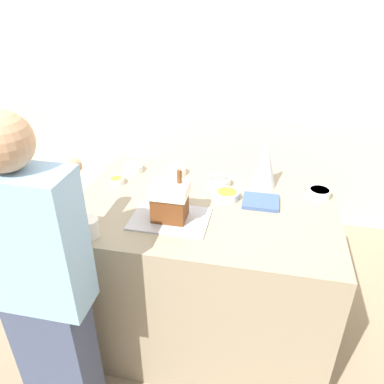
{
  "coord_description": "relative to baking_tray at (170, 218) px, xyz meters",
  "views": [
    {
      "loc": [
        0.29,
        -1.72,
        1.97
      ],
      "look_at": [
        -0.07,
        0.0,
        0.98
      ],
      "focal_mm": 35.0,
      "sensor_mm": 36.0,
      "label": 1
    }
  ],
  "objects": [
    {
      "name": "ground_plane",
      "position": [
        0.14,
        0.19,
        -0.93
      ],
      "size": [
        12.0,
        12.0,
        0.0
      ],
      "primitive_type": "plane",
      "color": "gray"
    },
    {
      "name": "candy_bowl_near_tray_right",
      "position": [
        0.25,
        0.26,
        0.02
      ],
      "size": [
        0.13,
        0.13,
        0.05
      ],
      "color": "silver",
      "rests_on": "kitchen_island"
    },
    {
      "name": "cookbook",
      "position": [
        0.44,
        0.25,
        0.01
      ],
      "size": [
        0.19,
        0.17,
        0.02
      ],
      "color": "#3F598C",
      "rests_on": "kitchen_island"
    },
    {
      "name": "decorative_tree",
      "position": [
        0.44,
        0.46,
        0.14
      ],
      "size": [
        0.15,
        0.15,
        0.3
      ],
      "color": "silver",
      "rests_on": "kitchen_island"
    },
    {
      "name": "gingerbread_house",
      "position": [
        0.0,
        0.0,
        0.11
      ],
      "size": [
        0.18,
        0.15,
        0.26
      ],
      "color": "brown",
      "rests_on": "baking_tray"
    },
    {
      "name": "candy_bowl_beside_tree",
      "position": [
        0.75,
        0.39,
        0.02
      ],
      "size": [
        0.13,
        0.13,
        0.04
      ],
      "color": "white",
      "rests_on": "kitchen_island"
    },
    {
      "name": "kitchen_island",
      "position": [
        0.14,
        0.19,
        -0.47
      ],
      "size": [
        1.41,
        0.98,
        0.92
      ],
      "color": "gray",
      "rests_on": "ground_plane"
    },
    {
      "name": "back_cabinet_block",
      "position": [
        0.14,
        1.89,
        -0.46
      ],
      "size": [
        6.0,
        0.6,
        0.93
      ],
      "color": "beige",
      "rests_on": "ground_plane"
    },
    {
      "name": "person",
      "position": [
        -0.43,
        -0.51,
        -0.09
      ],
      "size": [
        0.42,
        0.53,
        1.61
      ],
      "color": "#424C6B",
      "rests_on": "ground_plane"
    },
    {
      "name": "wall_back",
      "position": [
        0.14,
        2.21,
        0.37
      ],
      "size": [
        8.0,
        0.05,
        2.6
      ],
      "color": "white",
      "rests_on": "ground_plane"
    },
    {
      "name": "mug",
      "position": [
        -0.33,
        -0.22,
        0.04
      ],
      "size": [
        0.09,
        0.09,
        0.09
      ],
      "color": "white",
      "rests_on": "kitchen_island"
    },
    {
      "name": "candy_bowl_far_left",
      "position": [
        -0.41,
        0.3,
        0.02
      ],
      "size": [
        0.09,
        0.09,
        0.04
      ],
      "color": "white",
      "rests_on": "kitchen_island"
    },
    {
      "name": "baking_tray",
      "position": [
        0.0,
        0.0,
        0.0
      ],
      "size": [
        0.39,
        0.28,
        0.01
      ],
      "color": "#B2B2BC",
      "rests_on": "kitchen_island"
    },
    {
      "name": "candy_bowl_front_corner",
      "position": [
        -0.1,
        0.5,
        0.02
      ],
      "size": [
        0.14,
        0.14,
        0.05
      ],
      "color": "white",
      "rests_on": "kitchen_island"
    },
    {
      "name": "candy_bowl_behind_tray",
      "position": [
        0.19,
        0.41,
        0.02
      ],
      "size": [
        0.13,
        0.13,
        0.04
      ],
      "color": "silver",
      "rests_on": "kitchen_island"
    },
    {
      "name": "candy_bowl_far_right",
      "position": [
        -0.37,
        0.49,
        0.02
      ],
      "size": [
        0.12,
        0.12,
        0.04
      ],
      "color": "silver",
      "rests_on": "kitchen_island"
    }
  ]
}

